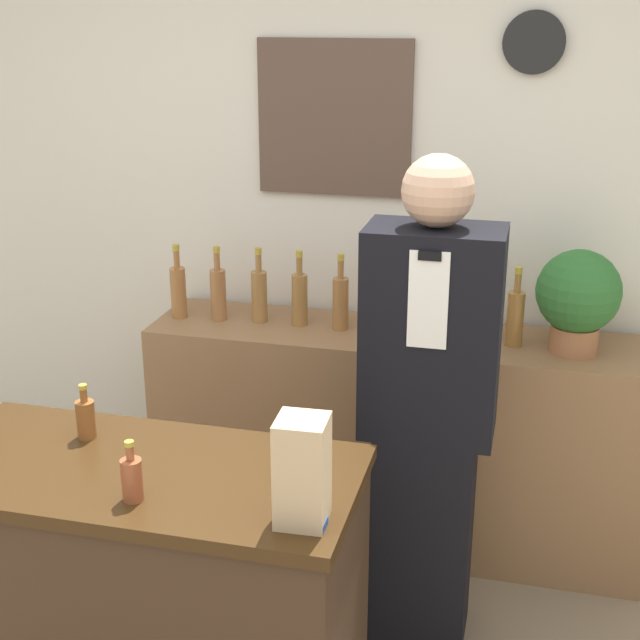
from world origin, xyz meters
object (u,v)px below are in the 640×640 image
Objects in this scene: shopkeeper at (428,415)px; potted_plant at (578,296)px; tape_dispenser at (309,519)px; paper_bag at (302,471)px.

potted_plant is at bearing 50.15° from shopkeeper.
potted_plant is (0.47, 0.56, 0.28)m from shopkeeper.
shopkeeper reaches higher than potted_plant.
potted_plant reaches higher than tape_dispenser.
paper_bag is (-0.67, -1.39, -0.07)m from potted_plant.
potted_plant is at bearing 65.33° from tape_dispenser.
shopkeeper is at bearing 77.95° from tape_dispenser.
tape_dispenser is at bearing -114.67° from potted_plant.
paper_bag is at bearing -103.98° from shopkeeper.
shopkeeper reaches higher than paper_bag.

